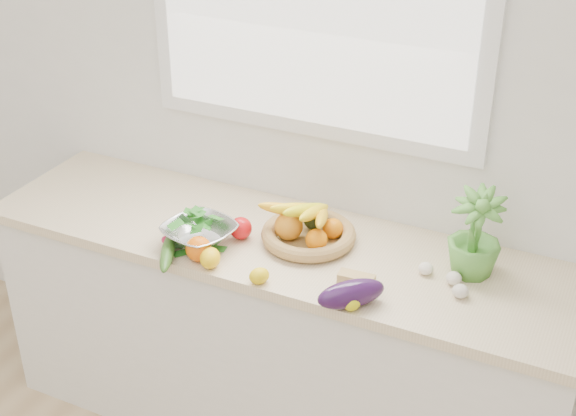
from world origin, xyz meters
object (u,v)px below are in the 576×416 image
at_px(eggplant, 351,294).
at_px(colander_with_spinach, 199,230).
at_px(cucumber, 168,252).
at_px(fruit_basket, 308,229).
at_px(apple, 241,228).
at_px(potted_herb, 475,235).

height_order(eggplant, colander_with_spinach, colander_with_spinach).
bearing_deg(eggplant, colander_with_spinach, 170.29).
bearing_deg(cucumber, fruit_basket, 38.23).
height_order(apple, potted_herb, potted_herb).
xyz_separation_m(apple, colander_with_spinach, (-0.11, -0.11, 0.02)).
relative_size(eggplant, fruit_basket, 0.52).
bearing_deg(eggplant, cucumber, -178.92).
bearing_deg(fruit_basket, apple, -159.56).
bearing_deg(fruit_basket, cucumber, -141.77).
distance_m(eggplant, potted_herb, 0.47).
bearing_deg(cucumber, colander_with_spinach, 64.15).
xyz_separation_m(potted_herb, colander_with_spinach, (-0.92, -0.25, -0.09)).
relative_size(fruit_basket, colander_with_spinach, 1.46).
xyz_separation_m(eggplant, colander_with_spinach, (-0.62, 0.11, 0.02)).
bearing_deg(cucumber, eggplant, 1.08).
distance_m(potted_herb, fruit_basket, 0.59).
relative_size(apple, cucumber, 0.32).
bearing_deg(apple, cucumber, -126.43).
relative_size(cucumber, colander_with_spinach, 0.85).
bearing_deg(apple, eggplant, -22.51).
xyz_separation_m(apple, cucumber, (-0.17, -0.23, -0.02)).
bearing_deg(potted_herb, cucumber, -159.48).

